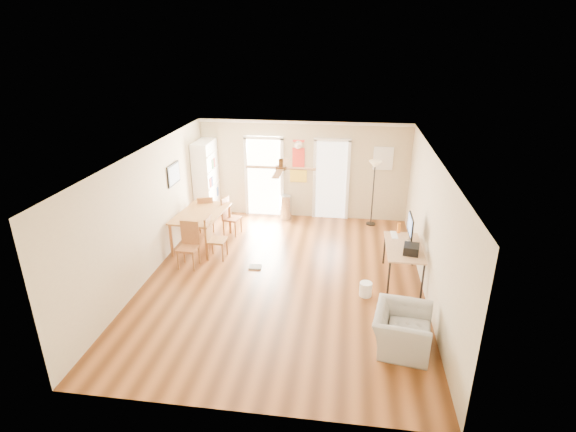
# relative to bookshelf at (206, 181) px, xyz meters

# --- Properties ---
(floor) EXTENTS (7.00, 7.00, 0.00)m
(floor) POSITION_rel_bookshelf_xyz_m (2.52, -3.00, -1.05)
(floor) COLOR brown
(floor) RESTS_ON ground
(ceiling) EXTENTS (5.50, 7.00, 0.00)m
(ceiling) POSITION_rel_bookshelf_xyz_m (2.52, -3.00, 1.55)
(ceiling) COLOR silver
(ceiling) RESTS_ON floor
(wall_back) EXTENTS (5.50, 0.04, 2.60)m
(wall_back) POSITION_rel_bookshelf_xyz_m (2.52, 0.50, 0.25)
(wall_back) COLOR beige
(wall_back) RESTS_ON floor
(wall_front) EXTENTS (5.50, 0.04, 2.60)m
(wall_front) POSITION_rel_bookshelf_xyz_m (2.52, -6.50, 0.25)
(wall_front) COLOR beige
(wall_front) RESTS_ON floor
(wall_left) EXTENTS (0.04, 7.00, 2.60)m
(wall_left) POSITION_rel_bookshelf_xyz_m (-0.23, -3.00, 0.25)
(wall_left) COLOR beige
(wall_left) RESTS_ON floor
(wall_right) EXTENTS (0.04, 7.00, 2.60)m
(wall_right) POSITION_rel_bookshelf_xyz_m (5.27, -3.00, 0.25)
(wall_right) COLOR beige
(wall_right) RESTS_ON floor
(crown_molding) EXTENTS (5.50, 7.00, 0.08)m
(crown_molding) POSITION_rel_bookshelf_xyz_m (2.52, -3.00, 1.51)
(crown_molding) COLOR white
(crown_molding) RESTS_ON wall_back
(kitchen_doorway) EXTENTS (0.90, 0.10, 2.10)m
(kitchen_doorway) POSITION_rel_bookshelf_xyz_m (1.47, 0.48, -0.00)
(kitchen_doorway) COLOR white
(kitchen_doorway) RESTS_ON wall_back
(bathroom_doorway) EXTENTS (0.80, 0.10, 2.10)m
(bathroom_doorway) POSITION_rel_bookshelf_xyz_m (3.27, 0.48, -0.00)
(bathroom_doorway) COLOR white
(bathroom_doorway) RESTS_ON wall_back
(wall_decal) EXTENTS (0.46, 0.03, 1.10)m
(wall_decal) POSITION_rel_bookshelf_xyz_m (2.39, 0.48, 0.50)
(wall_decal) COLOR red
(wall_decal) RESTS_ON wall_back
(ac_grille) EXTENTS (0.50, 0.04, 0.60)m
(ac_grille) POSITION_rel_bookshelf_xyz_m (4.57, 0.47, 0.65)
(ac_grille) COLOR white
(ac_grille) RESTS_ON wall_back
(framed_poster) EXTENTS (0.04, 0.66, 0.48)m
(framed_poster) POSITION_rel_bookshelf_xyz_m (-0.21, -1.60, 0.65)
(framed_poster) COLOR black
(framed_poster) RESTS_ON wall_left
(ceiling_fan) EXTENTS (1.24, 1.24, 0.20)m
(ceiling_fan) POSITION_rel_bookshelf_xyz_m (2.52, -3.30, 1.38)
(ceiling_fan) COLOR #593819
(ceiling_fan) RESTS_ON ceiling
(bookshelf) EXTENTS (0.64, 1.02, 2.11)m
(bookshelf) POSITION_rel_bookshelf_xyz_m (0.00, 0.00, 0.00)
(bookshelf) COLOR white
(bookshelf) RESTS_ON floor
(dining_table) EXTENTS (1.10, 1.68, 0.80)m
(dining_table) POSITION_rel_bookshelf_xyz_m (0.37, -1.61, -0.65)
(dining_table) COLOR olive
(dining_table) RESTS_ON floor
(dining_chair_right_a) EXTENTS (0.45, 0.45, 0.93)m
(dining_chair_right_a) POSITION_rel_bookshelf_xyz_m (0.92, -0.95, -0.59)
(dining_chair_right_a) COLOR #AC6137
(dining_chair_right_a) RESTS_ON floor
(dining_chair_right_b) EXTENTS (0.40, 0.40, 0.96)m
(dining_chair_right_b) POSITION_rel_bookshelf_xyz_m (0.92, -2.26, -0.57)
(dining_chair_right_b) COLOR #946130
(dining_chair_right_b) RESTS_ON floor
(dining_chair_near) EXTENTS (0.41, 0.41, 0.98)m
(dining_chair_near) POSITION_rel_bookshelf_xyz_m (0.43, -2.75, -0.56)
(dining_chair_near) COLOR #A96836
(dining_chair_near) RESTS_ON floor
(dining_chair_far) EXTENTS (0.48, 0.48, 0.93)m
(dining_chair_far) POSITION_rel_bookshelf_xyz_m (0.22, -0.82, -0.59)
(dining_chair_far) COLOR #9B5832
(dining_chair_far) RESTS_ON floor
(trash_can) EXTENTS (0.34, 0.34, 0.67)m
(trash_can) POSITION_rel_bookshelf_xyz_m (2.09, 0.21, -0.72)
(trash_can) COLOR #B4B4B6
(trash_can) RESTS_ON floor
(torchiere_lamp) EXTENTS (0.34, 0.34, 1.71)m
(torchiere_lamp) POSITION_rel_bookshelf_xyz_m (4.36, 0.15, -0.20)
(torchiere_lamp) COLOR black
(torchiere_lamp) RESTS_ON floor
(computer_desk) EXTENTS (0.70, 1.40, 0.75)m
(computer_desk) POSITION_rel_bookshelf_xyz_m (4.87, -2.68, -0.68)
(computer_desk) COLOR tan
(computer_desk) RESTS_ON floor
(imac) EXTENTS (0.10, 0.60, 0.56)m
(imac) POSITION_rel_bookshelf_xyz_m (4.99, -2.45, -0.03)
(imac) COLOR black
(imac) RESTS_ON computer_desk
(keyboard) EXTENTS (0.14, 0.39, 0.01)m
(keyboard) POSITION_rel_bookshelf_xyz_m (4.72, -2.17, -0.30)
(keyboard) COLOR silver
(keyboard) RESTS_ON computer_desk
(printer) EXTENTS (0.33, 0.37, 0.17)m
(printer) POSITION_rel_bookshelf_xyz_m (4.97, -2.97, -0.22)
(printer) COLOR black
(printer) RESTS_ON computer_desk
(orange_bottle) EXTENTS (0.07, 0.07, 0.22)m
(orange_bottle) POSITION_rel_bookshelf_xyz_m (4.82, -2.02, -0.20)
(orange_bottle) COLOR orange
(orange_bottle) RESTS_ON computer_desk
(wastebasket_a) EXTENTS (0.30, 0.30, 0.28)m
(wastebasket_a) POSITION_rel_bookshelf_xyz_m (4.15, -3.39, -0.92)
(wastebasket_a) COLOR white
(wastebasket_a) RESTS_ON floor
(wastebasket_b) EXTENTS (0.26, 0.26, 0.27)m
(wastebasket_b) POSITION_rel_bookshelf_xyz_m (4.90, -3.89, -0.92)
(wastebasket_b) COLOR silver
(wastebasket_b) RESTS_ON floor
(floor_cloth) EXTENTS (0.27, 0.22, 0.04)m
(floor_cloth) POSITION_rel_bookshelf_xyz_m (1.84, -2.61, -1.04)
(floor_cloth) COLOR gray
(floor_cloth) RESTS_ON floor
(armchair) EXTENTS (1.02, 1.12, 0.64)m
(armchair) POSITION_rel_bookshelf_xyz_m (4.67, -4.85, -0.73)
(armchair) COLOR #A1A09C
(armchair) RESTS_ON floor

